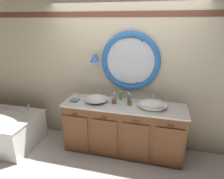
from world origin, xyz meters
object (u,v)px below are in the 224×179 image
(sink_basin_right, at_px, (153,105))
(folded_hand_towel, at_px, (75,100))
(sink_basin_left, at_px, (96,99))
(toothbrush_holder_left, at_px, (114,101))
(toothbrush_holder_right, at_px, (129,102))
(soap_dispenser, at_px, (121,96))

(sink_basin_right, xyz_separation_m, folded_hand_towel, (-1.33, -0.04, -0.05))
(sink_basin_left, relative_size, toothbrush_holder_left, 2.01)
(sink_basin_right, relative_size, folded_hand_towel, 3.22)
(sink_basin_left, relative_size, sink_basin_right, 0.89)
(sink_basin_right, height_order, toothbrush_holder_right, toothbrush_holder_right)
(toothbrush_holder_right, bearing_deg, sink_basin_left, -177.14)
(sink_basin_right, height_order, soap_dispenser, soap_dispenser)
(toothbrush_holder_right, bearing_deg, sink_basin_right, -4.27)
(toothbrush_holder_right, xyz_separation_m, soap_dispenser, (-0.18, 0.18, 0.02))
(sink_basin_right, bearing_deg, toothbrush_holder_left, 177.42)
(toothbrush_holder_left, height_order, toothbrush_holder_right, toothbrush_holder_right)
(sink_basin_left, relative_size, toothbrush_holder_right, 1.83)
(soap_dispenser, bearing_deg, toothbrush_holder_right, -43.85)
(folded_hand_towel, bearing_deg, toothbrush_holder_right, 4.20)
(soap_dispenser, bearing_deg, folded_hand_towel, -162.31)
(toothbrush_holder_left, bearing_deg, soap_dispenser, 66.15)
(sink_basin_left, xyz_separation_m, soap_dispenser, (0.39, 0.20, 0.02))
(soap_dispenser, bearing_deg, toothbrush_holder_left, -113.85)
(toothbrush_holder_right, height_order, folded_hand_towel, toothbrush_holder_right)
(sink_basin_left, distance_m, toothbrush_holder_left, 0.31)
(sink_basin_right, bearing_deg, toothbrush_holder_right, 175.73)
(sink_basin_left, xyz_separation_m, sink_basin_right, (0.95, 0.00, -0.00))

